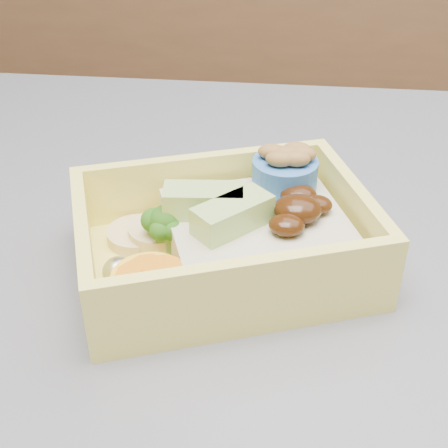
# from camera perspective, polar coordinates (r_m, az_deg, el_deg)

# --- Properties ---
(bento_box) EXTENTS (0.22, 0.19, 0.07)m
(bento_box) POSITION_cam_1_polar(r_m,az_deg,el_deg) (0.41, 0.76, -1.14)
(bento_box) COLOR #FEEF69
(bento_box) RESTS_ON island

